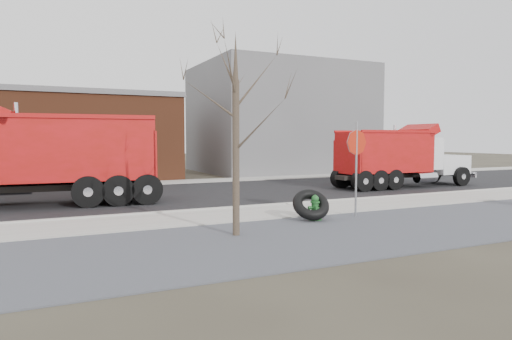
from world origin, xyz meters
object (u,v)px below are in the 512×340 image
dump_truck_red_a (399,156)px  dump_truck_red_b (47,155)px  truck_tire (311,205)px  stop_sign (356,153)px  fire_hydrant (315,209)px

dump_truck_red_a → dump_truck_red_b: (-16.43, 0.54, 0.26)m
truck_tire → stop_sign: stop_sign is taller
truck_tire → dump_truck_red_b: bearing=136.8°
fire_hydrant → stop_sign: size_ratio=0.26×
truck_tire → dump_truck_red_b: 10.02m
fire_hydrant → stop_sign: 2.27m
dump_truck_red_b → stop_sign: bearing=145.9°
stop_sign → dump_truck_red_a: dump_truck_red_a is taller
dump_truck_red_a → dump_truck_red_b: dump_truck_red_b is taller
dump_truck_red_a → dump_truck_red_b: size_ratio=0.89×
truck_tire → stop_sign: (1.64, -0.07, 1.55)m
dump_truck_red_a → stop_sign: bearing=-139.6°
truck_tire → dump_truck_red_a: (9.20, 6.25, 1.14)m
stop_sign → dump_truck_red_b: bearing=156.7°
fire_hydrant → dump_truck_red_b: (-7.36, 6.84, 1.53)m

